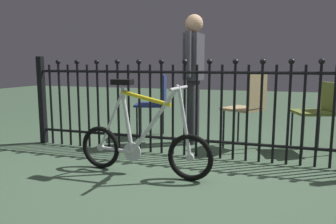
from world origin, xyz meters
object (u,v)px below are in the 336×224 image
object	(u,v)px
bicycle	(142,143)
chair_tan	(249,103)
chair_olive	(319,108)
chair_navy	(156,100)
person_visitor	(194,68)

from	to	relation	value
bicycle	chair_tan	size ratio (longest dim) A/B	1.47
chair_olive	chair_navy	bearing A→B (deg)	175.14
chair_navy	chair_olive	xyz separation A→B (m)	(2.05, -0.17, -0.02)
chair_tan	chair_navy	xyz separation A→B (m)	(-1.28, 0.33, -0.03)
bicycle	chair_olive	size ratio (longest dim) A/B	1.66
bicycle	chair_olive	bearing A→B (deg)	39.58
bicycle	chair_olive	world-z (taller)	bicycle
chair_navy	chair_olive	distance (m)	2.06
bicycle	person_visitor	distance (m)	1.48
bicycle	chair_navy	world-z (taller)	bicycle
bicycle	chair_navy	distance (m)	1.60
bicycle	chair_tan	distance (m)	1.50
person_visitor	bicycle	bearing A→B (deg)	-96.88
chair_navy	chair_olive	bearing A→B (deg)	-4.86
bicycle	chair_navy	bearing A→B (deg)	105.43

